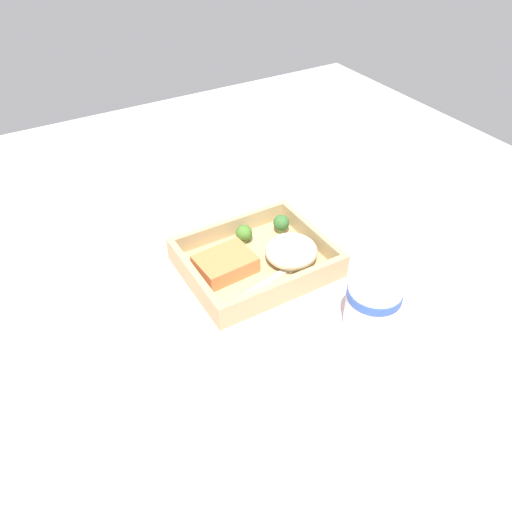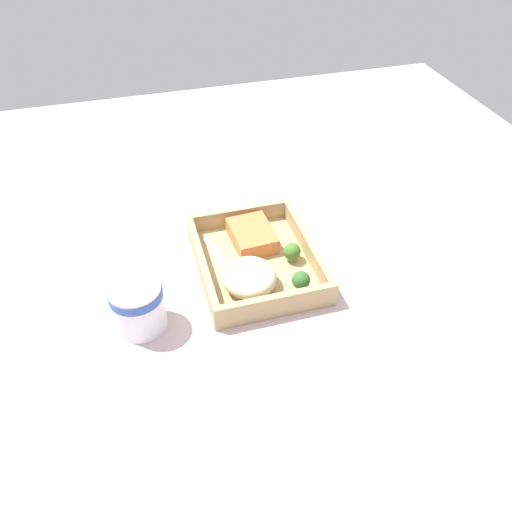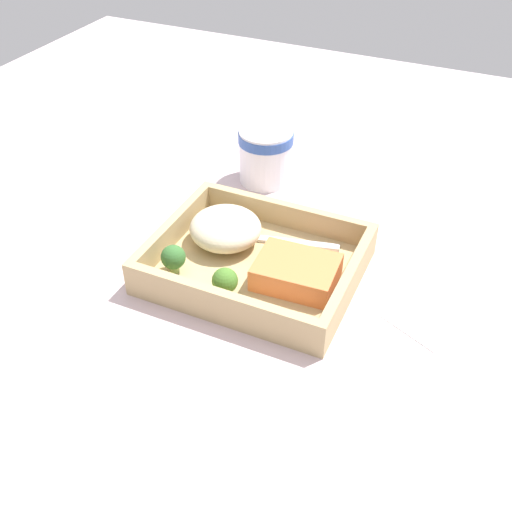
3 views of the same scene
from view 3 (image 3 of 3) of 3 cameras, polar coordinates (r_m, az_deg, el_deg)
ground_plane at (r=77.16cm, az=0.00°, el=-2.15°), size 160.00×160.00×2.00cm
takeout_tray at (r=76.12cm, az=0.00°, el=-1.24°), size 25.41×20.67×1.20cm
tray_rim at (r=74.65cm, az=0.00°, el=0.14°), size 25.41×20.67×3.47cm
salmon_fillet at (r=72.53cm, az=3.85°, el=-1.54°), size 10.19×7.98×3.03cm
mashed_potatoes at (r=78.31cm, az=-2.92°, el=2.65°), size 9.47×9.28×4.50cm
broccoli_floret_1 at (r=74.08cm, az=-7.88°, el=-0.17°), size 3.09×3.09×3.86cm
broccoli_floret_2 at (r=70.51cm, az=-2.98°, el=-2.40°), size 3.13×3.13×3.61cm
fork at (r=79.57cm, az=1.51°, el=1.53°), size 15.76×5.22×0.44cm
paper_cup at (r=92.69cm, az=0.93°, el=9.81°), size 8.37×8.37×8.47cm
receipt_slip at (r=74.94cm, az=17.30°, el=-4.65°), size 12.42×15.39×0.24cm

